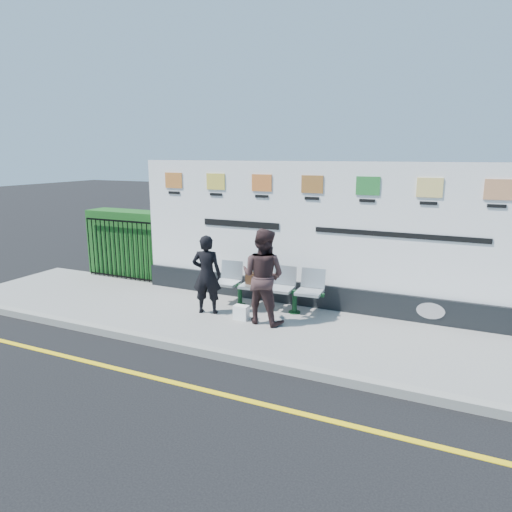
{
  "coord_description": "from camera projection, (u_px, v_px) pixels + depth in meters",
  "views": [
    {
      "loc": [
        3.28,
        -5.03,
        3.26
      ],
      "look_at": [
        -0.43,
        3.12,
        1.25
      ],
      "focal_mm": 32.0,
      "sensor_mm": 36.0,
      "label": 1
    }
  ],
  "objects": [
    {
      "name": "ground",
      "position": [
        193.0,
        388.0,
        6.51
      ],
      "size": [
        80.0,
        80.0,
        0.0
      ],
      "primitive_type": "plane",
      "color": "black"
    },
    {
      "name": "pavement",
      "position": [
        263.0,
        325.0,
        8.72
      ],
      "size": [
        14.0,
        3.0,
        0.12
      ],
      "primitive_type": "cube",
      "color": "gray",
      "rests_on": "ground"
    },
    {
      "name": "kerb",
      "position": [
        226.0,
        356.0,
        7.38
      ],
      "size": [
        14.0,
        0.18,
        0.14
      ],
      "primitive_type": "cube",
      "color": "gray",
      "rests_on": "ground"
    },
    {
      "name": "yellow_line",
      "position": [
        193.0,
        387.0,
        6.51
      ],
      "size": [
        14.0,
        0.1,
        0.01
      ],
      "primitive_type": "cube",
      "color": "yellow",
      "rests_on": "ground"
    },
    {
      "name": "billboard",
      "position": [
        312.0,
        245.0,
        9.42
      ],
      "size": [
        8.0,
        0.3,
        3.0
      ],
      "color": "black",
      "rests_on": "pavement"
    },
    {
      "name": "hedge",
      "position": [
        131.0,
        243.0,
        11.97
      ],
      "size": [
        2.35,
        0.7,
        1.7
      ],
      "primitive_type": "cube",
      "color": "#19511A",
      "rests_on": "pavement"
    },
    {
      "name": "railing",
      "position": [
        120.0,
        249.0,
        11.58
      ],
      "size": [
        2.05,
        0.06,
        1.54
      ],
      "primitive_type": null,
      "color": "black",
      "rests_on": "pavement"
    },
    {
      "name": "bench",
      "position": [
        267.0,
        297.0,
        9.4
      ],
      "size": [
        2.33,
        0.69,
        0.49
      ],
      "primitive_type": null,
      "rotation": [
        0.0,
        0.0,
        0.04
      ],
      "color": "#B5BBBF",
      "rests_on": "pavement"
    },
    {
      "name": "woman_left",
      "position": [
        207.0,
        274.0,
        9.06
      ],
      "size": [
        0.67,
        0.53,
        1.59
      ],
      "primitive_type": "imported",
      "rotation": [
        0.0,
        0.0,
        3.43
      ],
      "color": "black",
      "rests_on": "pavement"
    },
    {
      "name": "woman_right",
      "position": [
        263.0,
        276.0,
        8.53
      ],
      "size": [
        0.94,
        0.76,
        1.81
      ],
      "primitive_type": "imported",
      "rotation": [
        0.0,
        0.0,
        3.05
      ],
      "color": "#362323",
      "rests_on": "pavement"
    },
    {
      "name": "handbag_brown",
      "position": [
        253.0,
        279.0,
        9.43
      ],
      "size": [
        0.34,
        0.22,
        0.25
      ],
      "primitive_type": "cube",
      "rotation": [
        0.0,
        0.0,
        -0.26
      ],
      "color": "black",
      "rests_on": "bench"
    },
    {
      "name": "carrier_bag_white",
      "position": [
        241.0,
        313.0,
        8.82
      ],
      "size": [
        0.28,
        0.17,
        0.28
      ],
      "primitive_type": "cube",
      "color": "white",
      "rests_on": "pavement"
    }
  ]
}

